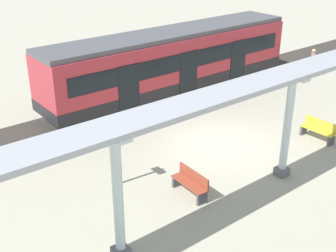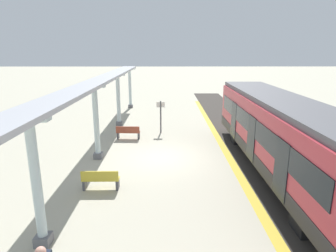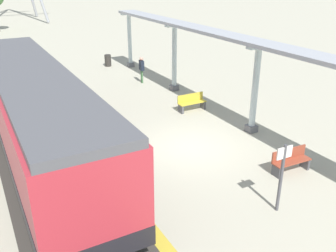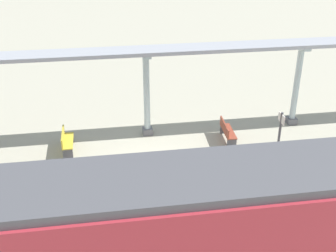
% 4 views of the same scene
% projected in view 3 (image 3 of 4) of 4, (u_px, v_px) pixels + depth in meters
% --- Properties ---
extents(ground_plane, '(176.00, 176.00, 0.00)m').
position_uv_depth(ground_plane, '(188.00, 148.00, 15.05)').
color(ground_plane, '#B2AD96').
extents(tactile_edge_strip, '(0.40, 35.07, 0.01)m').
position_uv_depth(tactile_edge_strip, '(104.00, 169.00, 13.47)').
color(tactile_edge_strip, gold).
rests_on(tactile_edge_strip, ground).
extents(trackbed, '(3.20, 47.07, 0.01)m').
position_uv_depth(trackbed, '(54.00, 181.00, 12.67)').
color(trackbed, '#38332D').
rests_on(trackbed, ground).
extents(train_near_carriage, '(2.65, 14.15, 3.48)m').
position_uv_depth(train_near_carriage, '(36.00, 114.00, 13.53)').
color(train_near_carriage, '#B42E39').
rests_on(train_near_carriage, ground).
extents(canopy_pillar_third, '(1.10, 0.44, 3.85)m').
position_uv_depth(canopy_pillar_third, '(255.00, 90.00, 15.81)').
color(canopy_pillar_third, slate).
rests_on(canopy_pillar_third, ground).
extents(canopy_pillar_fourth, '(1.10, 0.44, 3.85)m').
position_uv_depth(canopy_pillar_fourth, '(174.00, 58.00, 21.45)').
color(canopy_pillar_fourth, slate).
rests_on(canopy_pillar_fourth, ground).
extents(canopy_pillar_fifth, '(1.10, 0.44, 3.85)m').
position_uv_depth(canopy_pillar_fifth, '(130.00, 40.00, 26.75)').
color(canopy_pillar_fifth, slate).
rests_on(canopy_pillar_fifth, ground).
extents(canopy_beam, '(1.20, 28.25, 0.16)m').
position_uv_depth(canopy_beam, '(262.00, 44.00, 14.90)').
color(canopy_beam, '#A8AAB2').
rests_on(canopy_beam, canopy_pillar_nearest).
extents(bench_near_end, '(1.52, 0.50, 0.86)m').
position_uv_depth(bench_near_end, '(290.00, 160.00, 13.15)').
color(bench_near_end, brown).
rests_on(bench_near_end, ground).
extents(bench_mid_platform, '(1.51, 0.46, 0.86)m').
position_uv_depth(bench_mid_platform, '(191.00, 102.00, 18.87)').
color(bench_mid_platform, gold).
rests_on(bench_mid_platform, ground).
extents(trash_bin, '(0.48, 0.48, 0.86)m').
position_uv_depth(trash_bin, '(108.00, 60.00, 27.47)').
color(trash_bin, '#2D2A26').
rests_on(trash_bin, ground).
extents(platform_info_sign, '(0.56, 0.10, 2.20)m').
position_uv_depth(platform_info_sign, '(282.00, 172.00, 10.67)').
color(platform_info_sign, '#4C4C51').
rests_on(platform_info_sign, ground).
extents(passenger_waiting_near_edge, '(0.43, 0.52, 1.66)m').
position_uv_depth(passenger_waiting_near_edge, '(55.00, 73.00, 21.89)').
color(passenger_waiting_near_edge, gray).
rests_on(passenger_waiting_near_edge, ground).
extents(passenger_by_the_benches, '(0.28, 0.50, 1.66)m').
position_uv_depth(passenger_by_the_benches, '(142.00, 67.00, 23.22)').
color(passenger_by_the_benches, '#437044').
rests_on(passenger_by_the_benches, ground).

